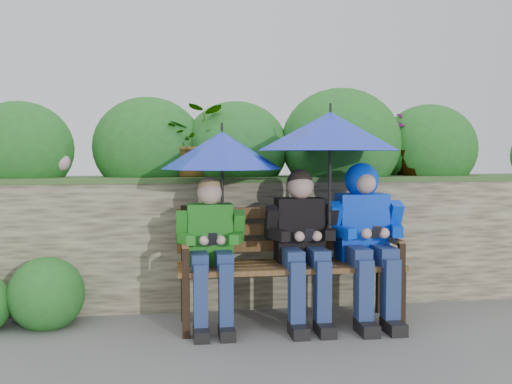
{
  "coord_description": "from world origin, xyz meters",
  "views": [
    {
      "loc": [
        -0.58,
        -3.78,
        1.21
      ],
      "look_at": [
        0.0,
        0.1,
        0.95
      ],
      "focal_mm": 40.0,
      "sensor_mm": 36.0,
      "label": 1
    }
  ],
  "objects": [
    {
      "name": "umbrella_left",
      "position": [
        -0.23,
        0.19,
        1.24
      ],
      "size": [
        0.85,
        0.85,
        0.78
      ],
      "color": "#1B33BF",
      "rests_on": "ground"
    },
    {
      "name": "ground",
      "position": [
        0.0,
        0.0,
        0.0
      ],
      "size": [
        60.0,
        60.0,
        0.0
      ],
      "primitive_type": "plane",
      "color": "#5C5C58",
      "rests_on": "ground"
    },
    {
      "name": "boy_right",
      "position": [
        0.81,
        0.14,
        0.67
      ],
      "size": [
        0.54,
        0.65,
        1.15
      ],
      "color": "#003CD3",
      "rests_on": "ground"
    },
    {
      "name": "boy_middle",
      "position": [
        0.34,
        0.13,
        0.61
      ],
      "size": [
        0.51,
        0.59,
        1.1
      ],
      "color": "black",
      "rests_on": "ground"
    },
    {
      "name": "park_bench",
      "position": [
        0.25,
        0.21,
        0.48
      ],
      "size": [
        1.59,
        0.47,
        0.84
      ],
      "color": "black",
      "rests_on": "ground"
    },
    {
      "name": "boy_left",
      "position": [
        -0.31,
        0.14,
        0.59
      ],
      "size": [
        0.47,
        0.55,
        1.05
      ],
      "color": "#247F1B",
      "rests_on": "ground"
    },
    {
      "name": "umbrella_right",
      "position": [
        0.53,
        0.1,
        1.37
      ],
      "size": [
        1.03,
        1.03,
        0.9
      ],
      "color": "#1B33BF",
      "rests_on": "ground"
    },
    {
      "name": "garden_backdrop",
      "position": [
        -0.06,
        1.58,
        0.65
      ],
      "size": [
        8.02,
        2.86,
        1.87
      ],
      "color": "brown",
      "rests_on": "ground"
    }
  ]
}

